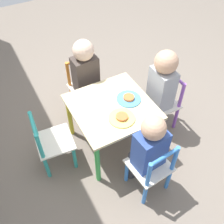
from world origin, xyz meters
TOP-DOWN VIEW (x-y plane):
  - ground_plane at (0.00, 0.00)m, footprint 6.00×6.00m
  - kids_table at (0.00, 0.00)m, footprint 0.58×0.58m
  - chair_purple at (-0.01, -0.48)m, footprint 0.26×0.26m
  - chair_blue at (-0.48, -0.04)m, footprint 0.28×0.28m
  - chair_orange at (0.48, 0.01)m, footprint 0.27×0.27m
  - chair_teal at (0.05, 0.48)m, footprint 0.28×0.28m
  - child_front at (-0.01, -0.42)m, footprint 0.20×0.22m
  - child_left at (-0.42, -0.03)m, footprint 0.22×0.21m
  - child_right at (0.42, 0.01)m, footprint 0.22×0.20m
  - plate_front at (-0.00, -0.14)m, footprint 0.18×0.18m
  - plate_left at (-0.14, 0.00)m, footprint 0.19×0.19m

SIDE VIEW (x-z plane):
  - ground_plane at x=0.00m, z-range 0.00..0.00m
  - chair_purple at x=-0.01m, z-range -0.01..0.50m
  - chair_blue at x=-0.48m, z-range -0.01..0.50m
  - chair_orange at x=0.48m, z-range -0.01..0.50m
  - chair_teal at x=0.05m, z-range -0.01..0.50m
  - kids_table at x=0.00m, z-range 0.16..0.60m
  - child_left at x=-0.42m, z-range 0.06..0.77m
  - child_right at x=0.42m, z-range 0.08..0.82m
  - plate_left at x=-0.14m, z-range 0.43..0.46m
  - plate_front at x=0.00m, z-range 0.43..0.46m
  - child_front at x=-0.01m, z-range 0.08..0.85m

